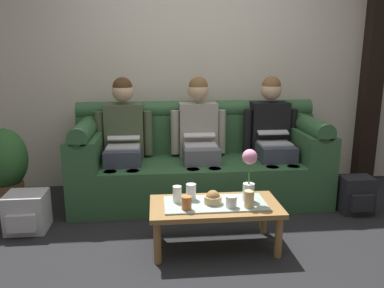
# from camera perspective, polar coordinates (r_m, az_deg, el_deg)

# --- Properties ---
(ground_plane) EXTENTS (14.00, 14.00, 0.00)m
(ground_plane) POSITION_cam_1_polar(r_m,az_deg,el_deg) (2.93, 3.74, -16.12)
(ground_plane) COLOR black
(back_wall_patterned) EXTENTS (6.00, 0.12, 2.90)m
(back_wall_patterned) POSITION_cam_1_polar(r_m,az_deg,el_deg) (4.24, 0.28, 13.47)
(back_wall_patterned) COLOR beige
(back_wall_patterned) RESTS_ON ground_plane
(timber_pillar) EXTENTS (0.20, 0.20, 2.90)m
(timber_pillar) POSITION_cam_1_polar(r_m,az_deg,el_deg) (4.75, 25.51, 12.19)
(timber_pillar) COLOR black
(timber_pillar) RESTS_ON ground_plane
(couch) EXTENTS (2.46, 0.88, 0.96)m
(couch) POSITION_cam_1_polar(r_m,az_deg,el_deg) (3.87, 1.05, -2.78)
(couch) COLOR #2D5633
(couch) RESTS_ON ground_plane
(person_left) EXTENTS (0.56, 0.67, 1.22)m
(person_left) POSITION_cam_1_polar(r_m,az_deg,el_deg) (3.78, -10.18, 1.18)
(person_left) COLOR #383D4C
(person_left) RESTS_ON ground_plane
(person_middle) EXTENTS (0.56, 0.67, 1.22)m
(person_middle) POSITION_cam_1_polar(r_m,az_deg,el_deg) (3.79, 1.08, 1.43)
(person_middle) COLOR #595B66
(person_middle) RESTS_ON ground_plane
(person_right) EXTENTS (0.56, 0.67, 1.22)m
(person_right) POSITION_cam_1_polar(r_m,az_deg,el_deg) (3.94, 11.87, 1.61)
(person_right) COLOR #383D4C
(person_right) RESTS_ON ground_plane
(coffee_table) EXTENTS (0.97, 0.48, 0.36)m
(coffee_table) POSITION_cam_1_polar(r_m,az_deg,el_deg) (2.90, 3.46, -9.77)
(coffee_table) COLOR olive
(coffee_table) RESTS_ON ground_plane
(flower_vase) EXTENTS (0.11, 0.11, 0.40)m
(flower_vase) POSITION_cam_1_polar(r_m,az_deg,el_deg) (2.87, 8.55, -4.19)
(flower_vase) COLOR silver
(flower_vase) RESTS_ON coffee_table
(snack_bowl) EXTENTS (0.13, 0.13, 0.11)m
(snack_bowl) POSITION_cam_1_polar(r_m,az_deg,el_deg) (2.86, 3.15, -8.12)
(snack_bowl) COLOR tan
(snack_bowl) RESTS_ON coffee_table
(cup_near_left) EXTENTS (0.07, 0.07, 0.12)m
(cup_near_left) POSITION_cam_1_polar(r_m,az_deg,el_deg) (2.81, 8.53, -8.14)
(cup_near_left) COLOR #DBB77A
(cup_near_left) RESTS_ON coffee_table
(cup_near_right) EXTENTS (0.07, 0.07, 0.12)m
(cup_near_right) POSITION_cam_1_polar(r_m,az_deg,el_deg) (2.87, -2.24, -7.50)
(cup_near_right) COLOR white
(cup_near_right) RESTS_ON coffee_table
(cup_far_center) EXTENTS (0.07, 0.07, 0.10)m
(cup_far_center) POSITION_cam_1_polar(r_m,az_deg,el_deg) (2.74, -0.82, -8.79)
(cup_far_center) COLOR #B26633
(cup_far_center) RESTS_ON coffee_table
(cup_far_left) EXTENTS (0.08, 0.08, 0.12)m
(cup_far_left) POSITION_cam_1_polar(r_m,az_deg,el_deg) (2.92, -0.15, -7.15)
(cup_far_left) COLOR silver
(cup_far_left) RESTS_ON coffee_table
(cup_far_right) EXTENTS (0.08, 0.08, 0.08)m
(cup_far_right) POSITION_cam_1_polar(r_m,az_deg,el_deg) (2.80, 5.89, -8.55)
(cup_far_right) COLOR silver
(cup_far_right) RESTS_ON coffee_table
(backpack_right) EXTENTS (0.29, 0.25, 0.34)m
(backpack_right) POSITION_cam_1_polar(r_m,az_deg,el_deg) (3.86, 23.33, -7.04)
(backpack_right) COLOR black
(backpack_right) RESTS_ON ground_plane
(backpack_left) EXTENTS (0.32, 0.32, 0.32)m
(backpack_left) POSITION_cam_1_polar(r_m,az_deg,el_deg) (3.49, -23.45, -9.34)
(backpack_left) COLOR #B7B7BC
(backpack_left) RESTS_ON ground_plane
(potted_plant) EXTENTS (0.40, 0.40, 0.78)m
(potted_plant) POSITION_cam_1_polar(r_m,az_deg,el_deg) (3.93, -26.08, -2.92)
(potted_plant) COLOR brown
(potted_plant) RESTS_ON ground_plane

